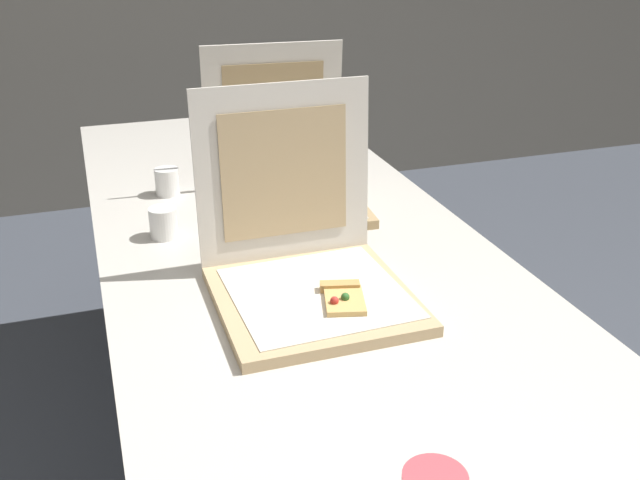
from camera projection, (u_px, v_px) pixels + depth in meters
table at (289, 256)px, 1.68m from camera, size 0.84×2.19×0.76m
pizza_box_front at (308, 270)px, 1.38m from camera, size 0.36×0.38×0.38m
pizza_box_middle at (284, 182)px, 1.82m from camera, size 0.38×0.39×0.38m
cup_white_far at (167, 182)px, 1.88m from camera, size 0.06×0.06×0.07m
cup_white_mid at (163, 223)px, 1.64m from camera, size 0.06×0.06×0.07m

